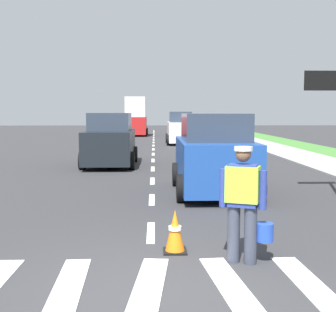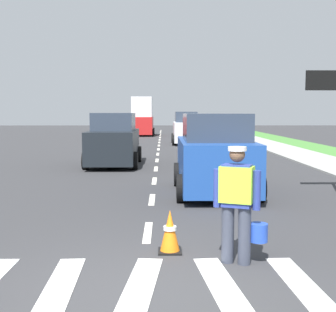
{
  "view_description": "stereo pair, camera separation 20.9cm",
  "coord_description": "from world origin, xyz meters",
  "px_view_note": "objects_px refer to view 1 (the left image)",
  "views": [
    {
      "loc": [
        0.07,
        -5.11,
        2.14
      ],
      "look_at": [
        0.39,
        5.54,
        1.1
      ],
      "focal_mm": 47.6,
      "sensor_mm": 36.0,
      "label": 1
    },
    {
      "loc": [
        0.28,
        -5.12,
        2.14
      ],
      "look_at": [
        0.39,
        5.54,
        1.1
      ],
      "focal_mm": 47.6,
      "sensor_mm": 36.0,
      "label": 2
    }
  ],
  "objects_px": {
    "road_worker": "(244,199)",
    "car_outgoing_far": "(180,129)",
    "lane_direction_sign": "(332,102)",
    "traffic_cone_near": "(175,231)",
    "delivery_truck": "(136,118)",
    "car_outgoing_ahead": "(214,156)",
    "car_oncoming_lead": "(110,141)"
  },
  "relations": [
    {
      "from": "lane_direction_sign",
      "to": "traffic_cone_near",
      "type": "distance_m",
      "value": 6.61
    },
    {
      "from": "car_outgoing_far",
      "to": "lane_direction_sign",
      "type": "bearing_deg",
      "value": -81.52
    },
    {
      "from": "traffic_cone_near",
      "to": "lane_direction_sign",
      "type": "bearing_deg",
      "value": 47.51
    },
    {
      "from": "car_oncoming_lead",
      "to": "car_outgoing_far",
      "type": "bearing_deg",
      "value": 73.85
    },
    {
      "from": "lane_direction_sign",
      "to": "traffic_cone_near",
      "type": "bearing_deg",
      "value": -132.49
    },
    {
      "from": "car_outgoing_ahead",
      "to": "road_worker",
      "type": "bearing_deg",
      "value": -93.19
    },
    {
      "from": "delivery_truck",
      "to": "traffic_cone_near",
      "type": "bearing_deg",
      "value": -86.65
    },
    {
      "from": "road_worker",
      "to": "traffic_cone_near",
      "type": "xyz_separation_m",
      "value": [
        -0.96,
        0.51,
        -0.6
      ]
    },
    {
      "from": "car_oncoming_lead",
      "to": "car_outgoing_far",
      "type": "relative_size",
      "value": 1.05
    },
    {
      "from": "traffic_cone_near",
      "to": "car_outgoing_far",
      "type": "relative_size",
      "value": 0.16
    },
    {
      "from": "road_worker",
      "to": "car_outgoing_ahead",
      "type": "height_order",
      "value": "car_outgoing_ahead"
    },
    {
      "from": "road_worker",
      "to": "car_outgoing_far",
      "type": "xyz_separation_m",
      "value": [
        0.47,
        24.0,
        0.09
      ]
    },
    {
      "from": "road_worker",
      "to": "delivery_truck",
      "type": "distance_m",
      "value": 35.09
    },
    {
      "from": "road_worker",
      "to": "car_outgoing_far",
      "type": "relative_size",
      "value": 0.41
    },
    {
      "from": "lane_direction_sign",
      "to": "traffic_cone_near",
      "type": "relative_size",
      "value": 4.83
    },
    {
      "from": "lane_direction_sign",
      "to": "car_outgoing_far",
      "type": "xyz_separation_m",
      "value": [
        -2.81,
        18.86,
        -1.39
      ]
    },
    {
      "from": "lane_direction_sign",
      "to": "traffic_cone_near",
      "type": "height_order",
      "value": "lane_direction_sign"
    },
    {
      "from": "traffic_cone_near",
      "to": "car_outgoing_far",
      "type": "bearing_deg",
      "value": 86.53
    },
    {
      "from": "road_worker",
      "to": "car_oncoming_lead",
      "type": "bearing_deg",
      "value": 104.47
    },
    {
      "from": "road_worker",
      "to": "lane_direction_sign",
      "type": "distance_m",
      "value": 6.27
    },
    {
      "from": "traffic_cone_near",
      "to": "delivery_truck",
      "type": "xyz_separation_m",
      "value": [
        -2.02,
        34.44,
        1.28
      ]
    },
    {
      "from": "lane_direction_sign",
      "to": "car_outgoing_far",
      "type": "relative_size",
      "value": 0.79
    },
    {
      "from": "road_worker",
      "to": "car_outgoing_ahead",
      "type": "bearing_deg",
      "value": 86.81
    },
    {
      "from": "delivery_truck",
      "to": "car_oncoming_lead",
      "type": "bearing_deg",
      "value": -90.2
    },
    {
      "from": "traffic_cone_near",
      "to": "delivery_truck",
      "type": "relative_size",
      "value": 0.14
    },
    {
      "from": "road_worker",
      "to": "traffic_cone_near",
      "type": "relative_size",
      "value": 2.52
    },
    {
      "from": "car_outgoing_far",
      "to": "delivery_truck",
      "type": "bearing_deg",
      "value": 107.45
    },
    {
      "from": "car_outgoing_ahead",
      "to": "car_outgoing_far",
      "type": "bearing_deg",
      "value": 89.51
    },
    {
      "from": "traffic_cone_near",
      "to": "car_oncoming_lead",
      "type": "distance_m",
      "value": 11.54
    },
    {
      "from": "car_outgoing_ahead",
      "to": "lane_direction_sign",
      "type": "bearing_deg",
      "value": -7.45
    },
    {
      "from": "lane_direction_sign",
      "to": "car_outgoing_ahead",
      "type": "xyz_separation_m",
      "value": [
        -2.97,
        0.39,
        -1.42
      ]
    },
    {
      "from": "car_oncoming_lead",
      "to": "car_outgoing_ahead",
      "type": "bearing_deg",
      "value": -61.96
    }
  ]
}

